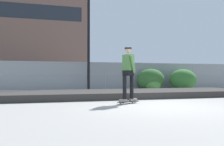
% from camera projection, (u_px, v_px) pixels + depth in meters
% --- Properties ---
extents(ground_plane, '(120.00, 120.00, 0.00)m').
position_uv_depth(ground_plane, '(161.00, 106.00, 6.95)').
color(ground_plane, gray).
extents(gravel_berm, '(11.73, 3.08, 0.27)m').
position_uv_depth(gravel_berm, '(127.00, 94.00, 10.26)').
color(gravel_berm, '#33302D').
rests_on(gravel_berm, ground_plane).
extents(skateboard, '(0.82, 0.46, 0.07)m').
position_uv_depth(skateboard, '(128.00, 102.00, 7.57)').
color(skateboard, black).
rests_on(skateboard, ground_plane).
extents(skater, '(0.71, 0.62, 1.85)m').
position_uv_depth(skater, '(128.00, 70.00, 7.59)').
color(skater, gray).
rests_on(skater, skateboard).
extents(chain_fence, '(26.23, 0.06, 1.85)m').
position_uv_depth(chain_fence, '(105.00, 76.00, 14.62)').
color(chain_fence, gray).
rests_on(chain_fence, ground_plane).
extents(street_lamp, '(0.44, 0.44, 7.14)m').
position_uv_depth(street_lamp, '(89.00, 19.00, 13.61)').
color(street_lamp, black).
rests_on(street_lamp, ground_plane).
extents(parked_car_near, '(4.48, 2.10, 1.66)m').
position_uv_depth(parked_car_near, '(40.00, 78.00, 16.12)').
color(parked_car_near, '#B7BABF').
rests_on(parked_car_near, ground_plane).
extents(library_building, '(27.06, 15.81, 18.99)m').
position_uv_depth(library_building, '(13.00, 33.00, 43.69)').
color(library_building, brown).
rests_on(library_building, ground_plane).
extents(shrub_left, '(1.00, 0.82, 0.78)m').
position_uv_depth(shrub_left, '(153.00, 85.00, 14.31)').
color(shrub_left, '#477F38').
rests_on(shrub_left, ground_plane).
extents(shrub_center, '(1.85, 1.52, 1.43)m').
position_uv_depth(shrub_center, '(151.00, 80.00, 14.71)').
color(shrub_center, '#2D5B28').
rests_on(shrub_center, ground_plane).
extents(shrub_right, '(1.82, 1.49, 1.40)m').
position_uv_depth(shrub_right, '(183.00, 80.00, 14.82)').
color(shrub_right, '#336B2D').
rests_on(shrub_right, ground_plane).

